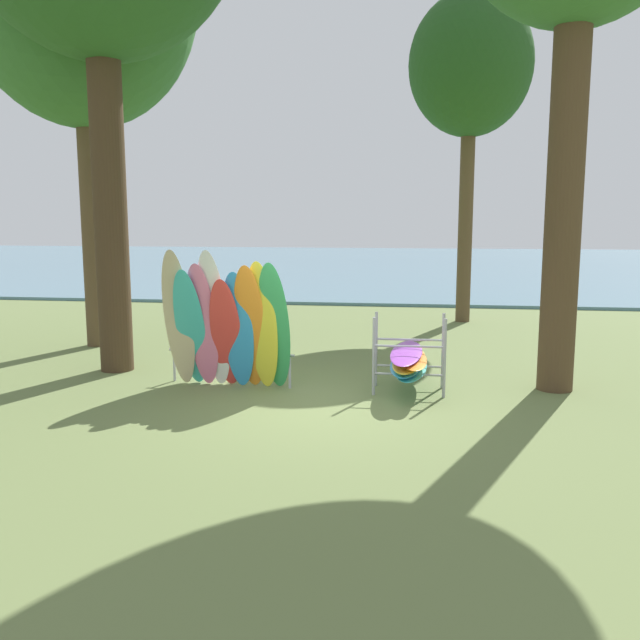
{
  "coord_description": "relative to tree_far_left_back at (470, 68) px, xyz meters",
  "views": [
    {
      "loc": [
        1.47,
        -9.9,
        2.84
      ],
      "look_at": [
        -0.07,
        1.27,
        1.1
      ],
      "focal_mm": 38.42,
      "sensor_mm": 36.0,
      "label": 1
    }
  ],
  "objects": [
    {
      "name": "ground_plane",
      "position": [
        -2.78,
        -8.65,
        -6.54
      ],
      "size": [
        80.0,
        80.0,
        0.0
      ],
      "primitive_type": "plane",
      "color": "olive"
    },
    {
      "name": "board_storage_rack",
      "position": [
        -1.37,
        -7.65,
        -6.02
      ],
      "size": [
        1.15,
        2.13,
        1.25
      ],
      "color": "#9EA0A5",
      "rests_on": "ground"
    },
    {
      "name": "tree_far_left_back",
      "position": [
        0.0,
        0.0,
        0.0
      ],
      "size": [
        3.14,
        3.14,
        8.43
      ],
      "color": "brown",
      "rests_on": "ground"
    },
    {
      "name": "leaning_board_pile",
      "position": [
        -4.34,
        -7.85,
        -5.5
      ],
      "size": [
        2.22,
        0.73,
        2.3
      ],
      "color": "#C6B289",
      "rests_on": "ground"
    },
    {
      "name": "lake_water",
      "position": [
        -2.78,
        20.7,
        -6.49
      ],
      "size": [
        80.0,
        36.0,
        0.1
      ],
      "primitive_type": "cube",
      "color": "slate",
      "rests_on": "ground"
    }
  ]
}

